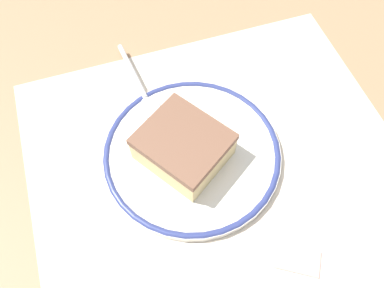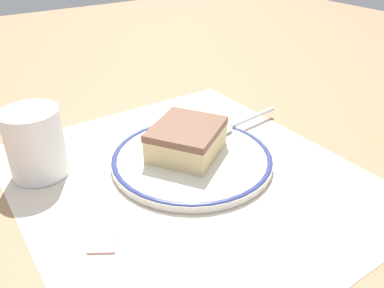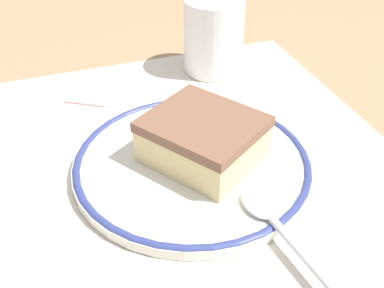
{
  "view_description": "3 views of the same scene",
  "coord_description": "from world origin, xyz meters",
  "views": [
    {
      "loc": [
        0.1,
        0.21,
        0.46
      ],
      "look_at": [
        0.03,
        -0.03,
        0.03
      ],
      "focal_mm": 37.18,
      "sensor_mm": 36.0,
      "label": 1
    },
    {
      "loc": [
        -0.37,
        0.24,
        0.31
      ],
      "look_at": [
        0.03,
        -0.03,
        0.03
      ],
      "focal_mm": 37.07,
      "sensor_mm": 36.0,
      "label": 2
    },
    {
      "loc": [
        -0.09,
        -0.37,
        0.3
      ],
      "look_at": [
        0.03,
        -0.03,
        0.03
      ],
      "focal_mm": 45.74,
      "sensor_mm": 36.0,
      "label": 3
    }
  ],
  "objects": [
    {
      "name": "spoon",
      "position": [
        0.06,
        -0.13,
        0.02
      ],
      "size": [
        0.03,
        0.15,
        0.01
      ],
      "color": "silver",
      "rests_on": "plate"
    },
    {
      "name": "plate",
      "position": [
        0.03,
        -0.03,
        0.01
      ],
      "size": [
        0.23,
        0.23,
        0.01
      ],
      "color": "silver",
      "rests_on": "placemat"
    },
    {
      "name": "cake_slice",
      "position": [
        0.04,
        -0.02,
        0.03
      ],
      "size": [
        0.13,
        0.13,
        0.04
      ],
      "color": "beige",
      "rests_on": "plate"
    },
    {
      "name": "sugar_packet",
      "position": [
        -0.04,
        0.14,
        0.0
      ],
      "size": [
        0.06,
        0.05,
        0.01
      ],
      "primitive_type": "cube",
      "rotation": [
        0.0,
        0.0,
        2.58
      ],
      "color": "#E5998C",
      "rests_on": "placemat"
    },
    {
      "name": "placemat",
      "position": [
        0.0,
        0.0,
        0.0
      ],
      "size": [
        0.48,
        0.43,
        0.0
      ],
      "primitive_type": "cube",
      "color": "beige",
      "rests_on": "ground_plane"
    },
    {
      "name": "ground_plane",
      "position": [
        0.0,
        0.0,
        0.0
      ],
      "size": [
        2.4,
        2.4,
        0.0
      ],
      "primitive_type": "plane",
      "color": "#9E7551"
    }
  ]
}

